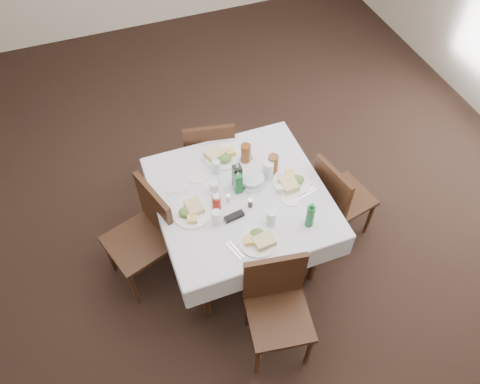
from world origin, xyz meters
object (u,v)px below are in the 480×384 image
Objects in this scene: water_e at (268,170)px; ketchup_bottle at (216,202)px; water_s at (271,218)px; chair_west at (147,231)px; oil_cruet_dark at (237,175)px; coffee_mug at (214,187)px; oil_cruet_green at (238,183)px; bread_basket at (252,179)px; green_bottle at (310,216)px; chair_south at (277,301)px; chair_north at (209,152)px; water_w at (217,217)px; water_n at (216,167)px; dining_table at (241,202)px; chair_east at (338,196)px.

ketchup_bottle is (-0.46, -0.15, -0.01)m from water_e.
ketchup_bottle is at bearing 140.20° from water_s.
oil_cruet_dark is (0.73, -0.00, 0.34)m from chair_west.
coffee_mug is (0.55, 0.01, 0.27)m from chair_west.
oil_cruet_dark is 0.06m from oil_cruet_green.
bread_basket is 0.55m from green_bottle.
chair_south is 0.80m from ketchup_bottle.
chair_north is at bearing 76.96° from ketchup_bottle.
water_w reaches higher than coffee_mug.
chair_west is at bearing 150.32° from water_w.
oil_cruet_green reaches higher than bread_basket.
water_n is 0.82× the size of ketchup_bottle.
chair_west reaches higher than coffee_mug.
coffee_mug is (-0.07, -0.17, -0.02)m from water_n.
water_n reaches higher than bread_basket.
water_n reaches higher than coffee_mug.
coffee_mug is at bearing 175.25° from oil_cruet_dark.
ketchup_bottle is at bearing -144.75° from oil_cruet_dark.
dining_table is 10.71× the size of coffee_mug.
oil_cruet_dark is 0.26m from ketchup_bottle.
chair_south is 0.93m from coffee_mug.
coffee_mug is at bearing 135.07° from green_bottle.
ketchup_bottle is (-0.20, -0.09, -0.03)m from oil_cruet_green.
water_e is (0.25, 0.10, 0.16)m from dining_table.
bread_basket is at bearing 19.26° from oil_cruet_green.
ketchup_bottle is at bearing -103.04° from chair_north.
water_e is 0.25m from oil_cruet_dark.
chair_west reaches higher than water_e.
water_s is (0.13, 0.45, 0.32)m from chair_south.
water_w is 0.55× the size of oil_cruet_green.
chair_west reaches higher than ketchup_bottle.
chair_south is 4.32× the size of bread_basket.
bread_basket is at bearing -41.65° from water_n.
water_n is at bearing 66.06° from coffee_mug.
chair_south is at bearing -69.42° from water_w.
water_w is at bearing 158.78° from water_s.
water_n is 0.62m from water_s.
oil_cruet_dark is at bearing -0.04° from chair_west.
water_w is 0.64m from green_bottle.
oil_cruet_dark is (0.10, -0.18, 0.05)m from water_n.
water_w is (-1.05, -0.09, 0.33)m from chair_east.
oil_cruet_dark reaches higher than water_s.
water_e reaches higher than chair_east.
green_bottle is at bearing -79.14° from water_e.
water_w is 0.55× the size of green_bottle.
water_e is at bearing 18.27° from ketchup_bottle.
water_s reaches higher than bread_basket.
chair_east is at bearing 35.96° from green_bottle.
coffee_mug is at bearing 174.92° from bread_basket.
chair_east is 7.55× the size of water_n.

